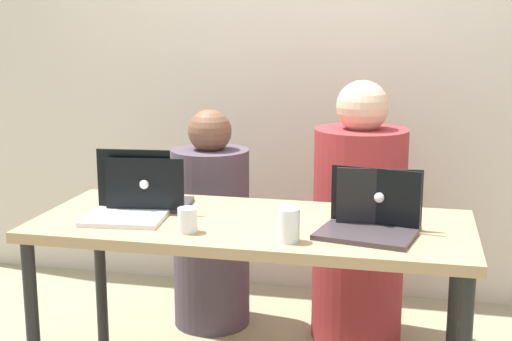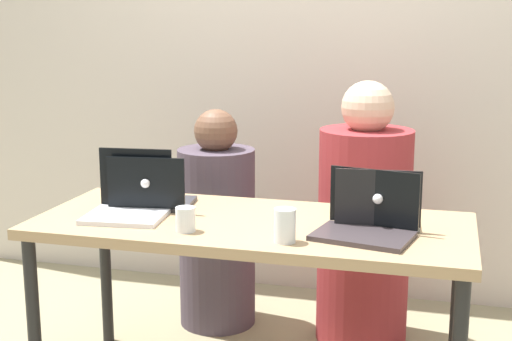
{
  "view_description": "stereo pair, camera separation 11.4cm",
  "coord_description": "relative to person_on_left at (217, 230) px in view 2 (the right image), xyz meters",
  "views": [
    {
      "loc": [
        0.59,
        -2.52,
        1.46
      ],
      "look_at": [
        0.0,
        0.07,
        0.9
      ],
      "focal_mm": 50.0,
      "sensor_mm": 36.0,
      "label": 1
    },
    {
      "loc": [
        0.7,
        -2.49,
        1.46
      ],
      "look_at": [
        0.0,
        0.07,
        0.9
      ],
      "focal_mm": 50.0,
      "sensor_mm": 36.0,
      "label": 2
    }
  ],
  "objects": [
    {
      "name": "back_wall",
      "position": [
        0.35,
        0.6,
        0.87
      ],
      "size": [
        4.5,
        0.1,
        2.67
      ],
      "primitive_type": "cube",
      "color": "beige",
      "rests_on": "ground"
    },
    {
      "name": "desk",
      "position": [
        0.35,
        -0.64,
        0.18
      ],
      "size": [
        1.64,
        0.69,
        0.72
      ],
      "color": "tan",
      "rests_on": "ground"
    },
    {
      "name": "person_on_left",
      "position": [
        0.0,
        0.0,
        0.0
      ],
      "size": [
        0.38,
        0.38,
        1.06
      ],
      "rotation": [
        0.0,
        0.0,
        3.16
      ],
      "color": "#4C404E",
      "rests_on": "ground"
    },
    {
      "name": "person_on_right",
      "position": [
        0.71,
        0.0,
        0.07
      ],
      "size": [
        0.45,
        0.45,
        1.2
      ],
      "rotation": [
        0.0,
        0.0,
        3.08
      ],
      "color": "maroon",
      "rests_on": "ground"
    },
    {
      "name": "laptop_front_right",
      "position": [
        0.79,
        -0.72,
        0.3
      ],
      "size": [
        0.37,
        0.29,
        0.22
      ],
      "rotation": [
        0.0,
        0.0,
        -0.2
      ],
      "color": "#3C3438",
      "rests_on": "desk"
    },
    {
      "name": "laptop_front_left",
      "position": [
        -0.12,
        -0.69,
        0.3
      ],
      "size": [
        0.32,
        0.3,
        0.25
      ],
      "rotation": [
        0.0,
        0.0,
        0.1
      ],
      "color": "silver",
      "rests_on": "desk"
    },
    {
      "name": "laptop_back_left",
      "position": [
        -0.09,
        -0.56,
        0.3
      ],
      "size": [
        0.34,
        0.28,
        0.22
      ],
      "rotation": [
        0.0,
        0.0,
        3.27
      ],
      "color": "#39393F",
      "rests_on": "desk"
    },
    {
      "name": "laptop_back_right",
      "position": [
        0.82,
        -0.57,
        0.3
      ],
      "size": [
        0.32,
        0.27,
        0.22
      ],
      "rotation": [
        0.0,
        0.0,
        3.22
      ],
      "color": "silver",
      "rests_on": "desk"
    },
    {
      "name": "water_glass_left",
      "position": [
        0.16,
        -0.84,
        0.29
      ],
      "size": [
        0.07,
        0.07,
        0.09
      ],
      "color": "white",
      "rests_on": "desk"
    },
    {
      "name": "water_glass_right",
      "position": [
        0.53,
        -0.87,
        0.3
      ],
      "size": [
        0.07,
        0.07,
        0.12
      ],
      "color": "white",
      "rests_on": "desk"
    }
  ]
}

